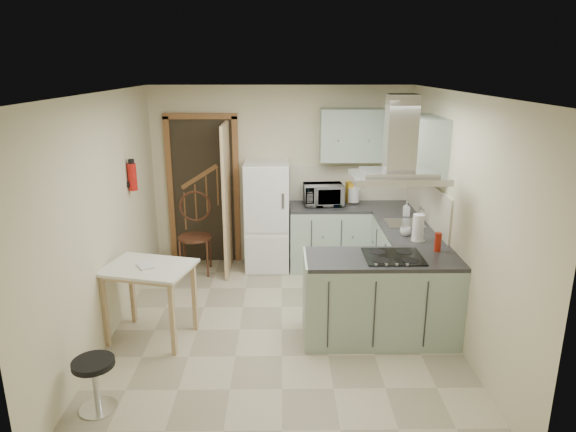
{
  "coord_description": "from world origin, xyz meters",
  "views": [
    {
      "loc": [
        0.01,
        -4.99,
        2.76
      ],
      "look_at": [
        0.07,
        0.45,
        1.15
      ],
      "focal_mm": 32.0,
      "sensor_mm": 36.0,
      "label": 1
    }
  ],
  "objects_px": {
    "drop_leaf_table": "(151,302)",
    "microwave": "(323,195)",
    "peninsula": "(381,298)",
    "stool": "(96,385)",
    "extractor_hood": "(398,177)",
    "bentwood_chair": "(195,237)",
    "fridge": "(267,216)"
  },
  "relations": [
    {
      "from": "extractor_hood",
      "to": "microwave",
      "type": "xyz_separation_m",
      "value": [
        -0.55,
        2.01,
        -0.67
      ]
    },
    {
      "from": "drop_leaf_table",
      "to": "microwave",
      "type": "height_order",
      "value": "microwave"
    },
    {
      "from": "extractor_hood",
      "to": "drop_leaf_table",
      "type": "bearing_deg",
      "value": 179.24
    },
    {
      "from": "peninsula",
      "to": "microwave",
      "type": "bearing_deg",
      "value": 102.61
    },
    {
      "from": "fridge",
      "to": "peninsula",
      "type": "distance_m",
      "value": 2.35
    },
    {
      "from": "drop_leaf_table",
      "to": "microwave",
      "type": "bearing_deg",
      "value": 60.17
    },
    {
      "from": "drop_leaf_table",
      "to": "microwave",
      "type": "relative_size",
      "value": 1.62
    },
    {
      "from": "extractor_hood",
      "to": "bentwood_chair",
      "type": "height_order",
      "value": "extractor_hood"
    },
    {
      "from": "peninsula",
      "to": "microwave",
      "type": "distance_m",
      "value": 2.14
    },
    {
      "from": "extractor_hood",
      "to": "bentwood_chair",
      "type": "relative_size",
      "value": 0.89
    },
    {
      "from": "peninsula",
      "to": "extractor_hood",
      "type": "relative_size",
      "value": 1.72
    },
    {
      "from": "drop_leaf_table",
      "to": "microwave",
      "type": "xyz_separation_m",
      "value": [
        1.93,
        1.98,
        0.64
      ]
    },
    {
      "from": "fridge",
      "to": "stool",
      "type": "xyz_separation_m",
      "value": [
        -1.33,
        -3.12,
        -0.52
      ]
    },
    {
      "from": "peninsula",
      "to": "extractor_hood",
      "type": "bearing_deg",
      "value": 0.0
    },
    {
      "from": "drop_leaf_table",
      "to": "peninsula",
      "type": "bearing_deg",
      "value": 13.66
    },
    {
      "from": "stool",
      "to": "drop_leaf_table",
      "type": "bearing_deg",
      "value": 81.28
    },
    {
      "from": "peninsula",
      "to": "microwave",
      "type": "relative_size",
      "value": 2.94
    },
    {
      "from": "fridge",
      "to": "microwave",
      "type": "distance_m",
      "value": 0.83
    },
    {
      "from": "stool",
      "to": "extractor_hood",
      "type": "bearing_deg",
      "value": 23.26
    },
    {
      "from": "stool",
      "to": "microwave",
      "type": "bearing_deg",
      "value": 56.22
    },
    {
      "from": "stool",
      "to": "microwave",
      "type": "height_order",
      "value": "microwave"
    },
    {
      "from": "extractor_hood",
      "to": "drop_leaf_table",
      "type": "xyz_separation_m",
      "value": [
        -2.48,
        0.03,
        -1.32
      ]
    },
    {
      "from": "extractor_hood",
      "to": "bentwood_chair",
      "type": "bearing_deg",
      "value": 142.06
    },
    {
      "from": "peninsula",
      "to": "stool",
      "type": "height_order",
      "value": "peninsula"
    },
    {
      "from": "peninsula",
      "to": "stool",
      "type": "xyz_separation_m",
      "value": [
        -2.56,
        -1.14,
        -0.22
      ]
    },
    {
      "from": "peninsula",
      "to": "drop_leaf_table",
      "type": "height_order",
      "value": "peninsula"
    },
    {
      "from": "extractor_hood",
      "to": "drop_leaf_table",
      "type": "relative_size",
      "value": 1.05
    },
    {
      "from": "microwave",
      "to": "fridge",
      "type": "bearing_deg",
      "value": 177.75
    },
    {
      "from": "bentwood_chair",
      "to": "stool",
      "type": "relative_size",
      "value": 2.2
    },
    {
      "from": "peninsula",
      "to": "stool",
      "type": "distance_m",
      "value": 2.81
    },
    {
      "from": "fridge",
      "to": "bentwood_chair",
      "type": "bearing_deg",
      "value": -169.51
    },
    {
      "from": "peninsula",
      "to": "drop_leaf_table",
      "type": "distance_m",
      "value": 2.38
    }
  ]
}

